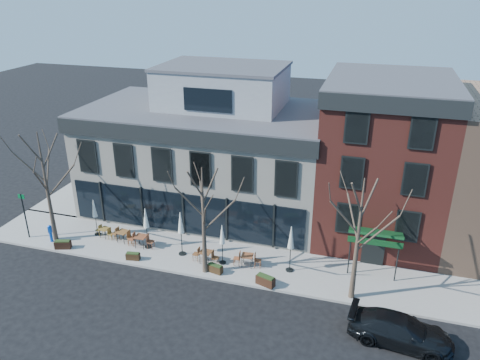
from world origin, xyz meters
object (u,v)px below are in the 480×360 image
(call_box, at_px, (50,233))
(umbrella_0, at_px, (94,210))
(cafe_set_0, at_px, (105,232))
(parked_sedan, at_px, (400,331))

(call_box, relative_size, umbrella_0, 0.48)
(umbrella_0, bearing_deg, cafe_set_0, -12.31)
(call_box, height_order, umbrella_0, umbrella_0)
(parked_sedan, distance_m, cafe_set_0, 20.50)
(parked_sedan, height_order, call_box, parked_sedan)
(parked_sedan, height_order, umbrella_0, umbrella_0)
(parked_sedan, distance_m, umbrella_0, 21.30)
(call_box, bearing_deg, parked_sedan, -7.93)
(umbrella_0, bearing_deg, parked_sedan, -13.66)
(call_box, xyz_separation_m, umbrella_0, (2.53, 1.79, 1.24))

